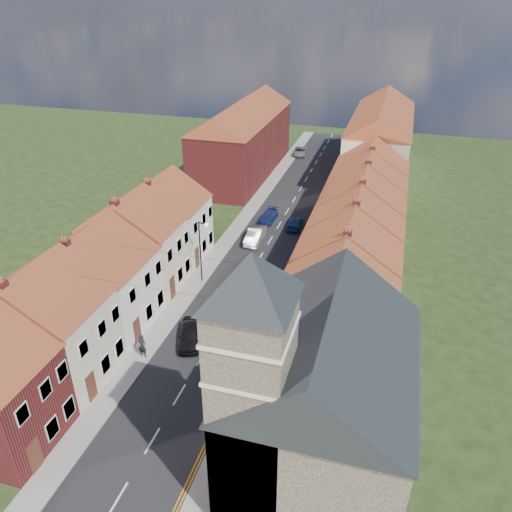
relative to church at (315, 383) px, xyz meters
The scene contains 26 objects.
ground 11.54m from the church, 160.45° to the right, with size 160.00×160.00×0.00m, color #3A5022.
road 28.87m from the church, 109.33° to the left, with size 7.00×90.00×0.02m, color black.
pavement_left 30.57m from the church, 117.29° to the left, with size 1.80×90.00×0.12m, color #A9A099.
pavement_right 27.75m from the church, 100.53° to the left, with size 1.80×90.00×0.12m, color #A9A099.
church is the anchor object (origin of this frame).
cottage_r_tudor 9.48m from the church, 90.57° to the left, with size 8.30×5.20×9.00m.
cottage_r_white_near 14.84m from the church, 90.23° to the left, with size 8.30×6.00×9.00m.
cottage_r_cream_mid 20.22m from the church, 90.17° to the left, with size 8.30×5.20×9.00m.
cottage_r_pink 25.61m from the church, 90.13° to the left, with size 8.30×6.00×9.00m.
cottage_r_white_far 31.00m from the church, 90.11° to the left, with size 8.30×5.20×9.00m.
cottage_r_cream_far 36.40m from the church, 90.09° to the left, with size 8.30×6.00×9.00m.
cottage_l_cream 18.84m from the church, behind, with size 8.30×6.30×9.10m.
cottage_l_white 20.61m from the church, 155.20° to the left, with size 8.30×6.90×8.80m.
cottage_l_brick_mid 23.81m from the church, 141.73° to the left, with size 8.30×5.70×9.10m.
cottage_l_pink 27.78m from the church, 132.28° to the left, with size 8.30×6.30×8.80m.
block_right_far 51.68m from the church, 90.07° to the left, with size 8.30×24.20×10.50m.
block_left_far 50.27m from the church, 111.79° to the left, with size 8.30×24.20×10.50m.
lamppost 21.38m from the church, 128.30° to the left, with size 0.88×0.15×6.00m.
car_near 14.54m from the church, 143.08° to the left, with size 1.65×4.10×1.40m, color black.
car_mid 28.63m from the church, 112.68° to the left, with size 1.51×4.34×1.43m, color #999DA0.
car_far 33.66m from the church, 109.07° to the left, with size 1.59×3.92×1.14m, color navy.
car_distant 59.06m from the church, 102.33° to the left, with size 1.99×4.32×1.20m, color #929499.
pedestrian_left 15.32m from the church, 157.81° to the left, with size 0.67×0.44×1.84m, color black.
pedestrian_right 7.04m from the church, 154.81° to the left, with size 0.85×0.66×1.74m, color black.
car_far_b 32.03m from the church, 103.78° to the left, with size 1.59×3.92×1.14m, color navy.
pedestrian_right_b 10.16m from the church, 129.35° to the left, with size 0.86×0.67×1.77m, color black.
Camera 1 is at (11.92, -16.51, 24.28)m, focal length 35.00 mm.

